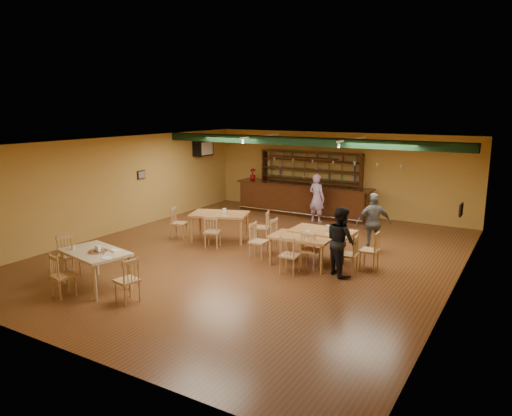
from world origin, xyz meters
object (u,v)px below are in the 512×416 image
Objects in this scene: dining_table_a at (220,227)px; dining_table_b at (322,245)px; near_table at (96,269)px; patron_right_a at (341,241)px; patron_bar at (317,198)px; dining_table_d at (301,251)px; bar_counter at (302,199)px.

dining_table_b is at bearing -23.08° from dining_table_a.
patron_right_a is (4.34, 3.49, 0.41)m from near_table.
dining_table_b is at bearing 129.15° from patron_bar.
dining_table_d is 4.89m from near_table.
patron_right_a is at bearing -11.15° from dining_table_d.
dining_table_d is at bearing -65.00° from bar_counter.
patron_right_a reaches higher than bar_counter.
dining_table_a is at bearing 175.96° from dining_table_b.
near_table is 8.29m from patron_bar.
dining_table_a is (-0.64, -4.40, -0.15)m from bar_counter.
patron_right_a reaches higher than dining_table_a.
dining_table_d is (2.46, -5.27, -0.19)m from bar_counter.
patron_right_a reaches higher than dining_table_d.
patron_bar is (-1.54, 4.44, 0.46)m from dining_table_d.
dining_table_b reaches higher than dining_table_d.
near_table is (-3.25, -3.65, 0.03)m from dining_table_d.
near_table is at bearing 91.58° from patron_bar.
bar_counter is 5.38m from dining_table_b.
dining_table_d is at bearing 59.88° from near_table.
dining_table_d is 1.19m from patron_right_a.
dining_table_d is 0.99× the size of near_table.
dining_table_b is 1.21m from patron_right_a.
bar_counter reaches higher than near_table.
dining_table_b is at bearing 63.10° from dining_table_d.
dining_table_a is at bearing -98.23° from bar_counter.
dining_table_b is (3.38, -0.23, -0.01)m from dining_table_a.
dining_table_b is at bearing 62.03° from near_table.
dining_table_a is 1.09× the size of dining_table_d.
dining_table_a is 3.21m from dining_table_d.
bar_counter is 3.24× the size of dining_table_b.
patron_bar is at bearing 115.43° from dining_table_b.
dining_table_d is 0.92× the size of patron_right_a.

